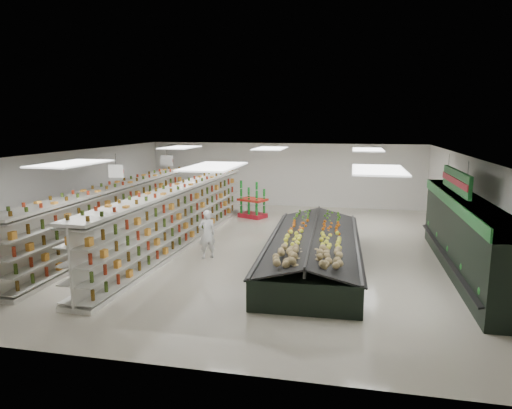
% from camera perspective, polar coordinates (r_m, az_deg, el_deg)
% --- Properties ---
extents(floor, '(16.00, 16.00, 0.00)m').
position_cam_1_polar(floor, '(15.91, -0.84, -5.25)').
color(floor, beige).
rests_on(floor, ground).
extents(ceiling, '(14.00, 16.00, 0.02)m').
position_cam_1_polar(ceiling, '(15.37, -0.88, 6.32)').
color(ceiling, white).
rests_on(ceiling, wall_back).
extents(wall_back, '(14.00, 0.02, 3.20)m').
position_cam_1_polar(wall_back, '(23.35, 3.48, 3.73)').
color(wall_back, white).
rests_on(wall_back, floor).
extents(wall_front, '(14.00, 0.02, 3.20)m').
position_cam_1_polar(wall_front, '(8.18, -13.46, -9.03)').
color(wall_front, white).
rests_on(wall_front, floor).
extents(wall_left, '(0.02, 16.00, 3.20)m').
position_cam_1_polar(wall_left, '(18.40, -22.65, 1.17)').
color(wall_left, white).
rests_on(wall_left, floor).
extents(wall_right, '(0.02, 16.00, 3.20)m').
position_cam_1_polar(wall_right, '(15.61, 25.08, -0.51)').
color(wall_right, white).
rests_on(wall_right, floor).
extents(produce_wall_case, '(0.93, 8.00, 2.20)m').
position_cam_1_polar(produce_wall_case, '(14.14, 24.46, -2.99)').
color(produce_wall_case, black).
rests_on(produce_wall_case, floor).
extents(aisle_sign_near, '(0.52, 0.06, 0.75)m').
position_cam_1_polar(aisle_sign_near, '(14.89, -17.09, 4.01)').
color(aisle_sign_near, white).
rests_on(aisle_sign_near, ceiling).
extents(aisle_sign_far, '(0.52, 0.06, 0.75)m').
position_cam_1_polar(aisle_sign_far, '(18.47, -11.10, 5.41)').
color(aisle_sign_far, white).
rests_on(aisle_sign_far, ceiling).
extents(hortifruti_banner, '(0.12, 3.20, 0.95)m').
position_cam_1_polar(hortifruti_banner, '(13.85, 23.74, 2.72)').
color(hortifruti_banner, '#1C6A2A').
rests_on(hortifruti_banner, ceiling).
extents(gondola_left, '(0.98, 11.89, 2.06)m').
position_cam_1_polar(gondola_left, '(17.15, -16.88, -1.31)').
color(gondola_left, silver).
rests_on(gondola_left, floor).
extents(gondola_center, '(1.32, 11.97, 2.07)m').
position_cam_1_polar(gondola_center, '(16.03, -9.65, -1.78)').
color(gondola_center, silver).
rests_on(gondola_center, floor).
extents(produce_island, '(2.96, 7.64, 1.13)m').
position_cam_1_polar(produce_island, '(13.87, 7.17, -5.48)').
color(produce_island, black).
rests_on(produce_island, floor).
extents(soda_endcap, '(1.42, 1.22, 1.53)m').
position_cam_1_polar(soda_endcap, '(20.52, -0.42, 0.41)').
color(soda_endcap, red).
rests_on(soda_endcap, floor).
extents(shopper_main, '(0.68, 0.65, 1.56)m').
position_cam_1_polar(shopper_main, '(14.46, -6.15, -3.71)').
color(shopper_main, white).
rests_on(shopper_main, floor).
extents(shopper_background, '(0.63, 0.89, 1.69)m').
position_cam_1_polar(shopper_background, '(20.47, -6.97, 0.61)').
color(shopper_background, tan).
rests_on(shopper_background, floor).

